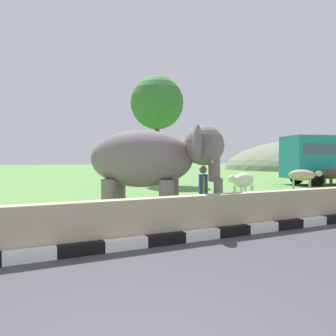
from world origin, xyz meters
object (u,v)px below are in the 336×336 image
object	(u,v)px
cow_near	(243,181)
elephant	(153,160)
person_handler	(203,190)
cow_far	(331,174)
cow_mid	(303,176)

from	to	relation	value
cow_near	elephant	bearing A→B (deg)	-152.71
elephant	person_handler	bearing A→B (deg)	-20.68
cow_far	elephant	bearing A→B (deg)	-159.85
person_handler	cow_far	distance (m)	14.74
elephant	cow_far	world-z (taller)	elephant
cow_far	person_handler	bearing A→B (deg)	-156.03
elephant	cow_near	xyz separation A→B (m)	(5.69, 2.94, -0.96)
person_handler	cow_near	distance (m)	5.52
person_handler	cow_near	world-z (taller)	person_handler
person_handler	cow_far	world-z (taller)	person_handler
elephant	cow_far	distance (m)	15.87
cow_near	cow_far	bearing A→B (deg)	15.35
cow_mid	cow_near	bearing A→B (deg)	-160.98
cow_near	cow_far	distance (m)	9.52
person_handler	cow_far	bearing A→B (deg)	23.97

